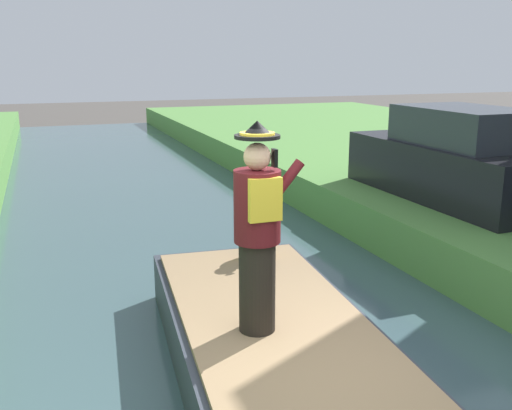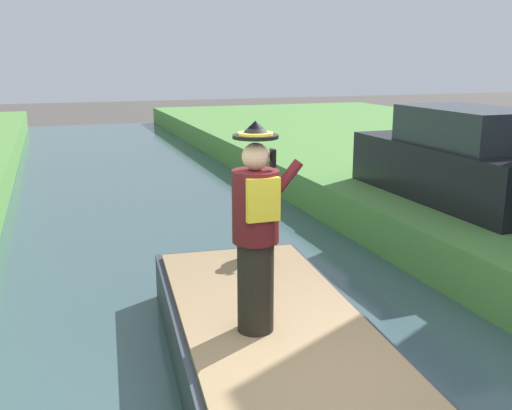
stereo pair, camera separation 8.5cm
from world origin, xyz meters
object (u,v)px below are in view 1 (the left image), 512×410
(boat, at_px, (270,342))
(person_pirate, at_px, (258,230))
(parrot_plush, at_px, (255,239))
(parked_car_dark, at_px, (456,160))

(boat, bearing_deg, person_pirate, -128.39)
(parrot_plush, distance_m, parked_car_dark, 4.40)
(person_pirate, relative_size, parked_car_dark, 0.46)
(boat, height_order, parrot_plush, parrot_plush)
(parked_car_dark, bearing_deg, person_pirate, -144.91)
(person_pirate, bearing_deg, parked_car_dark, 29.88)
(person_pirate, distance_m, parked_car_dark, 5.80)
(parked_car_dark, bearing_deg, boat, -146.04)
(boat, xyz_separation_m, parked_car_dark, (4.50, 3.03, 1.02))
(boat, bearing_deg, parked_car_dark, 33.96)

